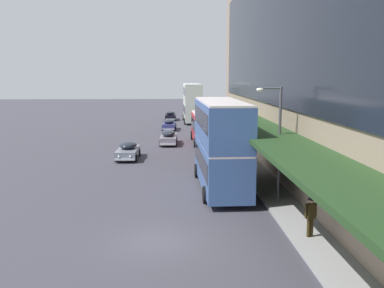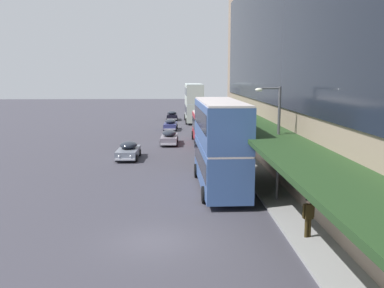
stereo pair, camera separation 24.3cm
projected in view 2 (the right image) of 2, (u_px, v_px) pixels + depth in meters
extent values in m
plane|color=#3E3C46|center=(155.00, 241.00, 19.22)|extent=(240.00, 240.00, 0.00)
cube|color=#223F1D|center=(299.00, 155.00, 18.84)|extent=(3.20, 72.00, 0.24)
cube|color=#B1242D|center=(206.00, 127.00, 46.80)|extent=(2.59, 9.03, 2.84)
cube|color=black|center=(206.00, 124.00, 46.75)|extent=(2.63, 8.31, 1.25)
cube|color=silver|center=(206.00, 114.00, 46.57)|extent=(2.49, 9.03, 0.12)
cube|color=black|center=(203.00, 113.00, 51.10)|extent=(1.25, 0.07, 0.36)
cylinder|color=black|center=(193.00, 135.00, 49.97)|extent=(0.26, 1.00, 1.00)
cylinder|color=black|center=(214.00, 135.00, 50.08)|extent=(0.26, 1.00, 1.00)
cylinder|color=black|center=(196.00, 143.00, 44.19)|extent=(0.26, 1.00, 1.00)
cylinder|color=black|center=(220.00, 143.00, 44.31)|extent=(0.26, 1.00, 1.00)
cube|color=silver|center=(194.00, 111.00, 68.30)|extent=(2.68, 9.82, 2.78)
cube|color=black|center=(194.00, 109.00, 68.24)|extent=(2.71, 9.04, 1.22)
cube|color=silver|center=(194.00, 102.00, 68.07)|extent=(2.58, 9.82, 0.12)
cube|color=silver|center=(194.00, 93.00, 67.84)|extent=(2.68, 9.82, 2.78)
cube|color=black|center=(194.00, 91.00, 67.79)|extent=(2.71, 9.04, 1.22)
cube|color=silver|center=(194.00, 84.00, 67.62)|extent=(2.58, 9.82, 0.12)
cube|color=black|center=(192.00, 85.00, 72.53)|extent=(1.29, 0.07, 0.36)
cylinder|color=black|center=(185.00, 117.00, 71.72)|extent=(0.26, 1.00, 1.00)
cylinder|color=black|center=(200.00, 117.00, 71.84)|extent=(0.26, 1.00, 1.00)
cylinder|color=black|center=(186.00, 121.00, 65.44)|extent=(0.26, 1.00, 1.00)
cylinder|color=black|center=(203.00, 121.00, 65.56)|extent=(0.26, 1.00, 1.00)
cube|color=#3C5C9A|center=(220.00, 164.00, 27.87)|extent=(2.83, 9.93, 2.62)
cube|color=black|center=(220.00, 160.00, 27.82)|extent=(2.85, 9.15, 1.15)
cube|color=silver|center=(220.00, 144.00, 27.66)|extent=(2.72, 9.93, 0.12)
cube|color=#3C5C9A|center=(220.00, 123.00, 27.44)|extent=(2.83, 9.93, 2.62)
cube|color=black|center=(220.00, 118.00, 27.39)|extent=(2.85, 9.15, 1.15)
cube|color=silver|center=(220.00, 102.00, 27.23)|extent=(2.72, 9.93, 0.12)
cube|color=black|center=(212.00, 102.00, 32.18)|extent=(1.30, 0.09, 0.36)
cylinder|color=black|center=(196.00, 171.00, 31.29)|extent=(0.27, 1.01, 1.00)
cylinder|color=black|center=(231.00, 170.00, 31.44)|extent=(0.27, 1.01, 1.00)
cylinder|color=black|center=(204.00, 195.00, 24.96)|extent=(0.27, 1.01, 1.00)
cylinder|color=black|center=(248.00, 194.00, 25.11)|extent=(0.27, 1.01, 1.00)
cube|color=gray|center=(169.00, 139.00, 46.48)|extent=(1.83, 4.76, 0.74)
ellipsoid|color=#1E232D|center=(169.00, 133.00, 46.14)|extent=(1.57, 2.63, 0.65)
cube|color=silver|center=(170.00, 138.00, 48.89)|extent=(1.62, 0.16, 0.14)
cube|color=silver|center=(168.00, 144.00, 44.14)|extent=(1.62, 0.16, 0.14)
sphere|color=silver|center=(166.00, 135.00, 48.82)|extent=(0.18, 0.18, 0.18)
sphere|color=silver|center=(174.00, 135.00, 48.83)|extent=(0.18, 0.18, 0.18)
cylinder|color=black|center=(162.00, 139.00, 47.96)|extent=(0.16, 0.64, 0.64)
cylinder|color=black|center=(177.00, 139.00, 47.98)|extent=(0.16, 0.64, 0.64)
cylinder|color=black|center=(161.00, 143.00, 45.07)|extent=(0.16, 0.64, 0.64)
cylinder|color=black|center=(177.00, 143.00, 45.09)|extent=(0.16, 0.64, 0.64)
cube|color=slate|center=(128.00, 152.00, 38.28)|extent=(1.89, 4.35, 0.71)
ellipsoid|color=#1E232D|center=(128.00, 145.00, 38.39)|extent=(1.62, 2.41, 0.64)
cube|color=silver|center=(125.00, 159.00, 36.14)|extent=(1.68, 0.17, 0.14)
cube|color=silver|center=(132.00, 150.00, 40.48)|extent=(1.68, 0.17, 0.14)
sphere|color=silver|center=(130.00, 156.00, 36.13)|extent=(0.18, 0.18, 0.18)
sphere|color=silver|center=(119.00, 156.00, 36.13)|extent=(0.18, 0.18, 0.18)
cylinder|color=black|center=(136.00, 158.00, 37.01)|extent=(0.16, 0.64, 0.64)
cylinder|color=black|center=(116.00, 158.00, 37.00)|extent=(0.16, 0.64, 0.64)
cylinder|color=black|center=(140.00, 153.00, 39.64)|extent=(0.16, 0.64, 0.64)
cylinder|color=black|center=(121.00, 153.00, 39.63)|extent=(0.16, 0.64, 0.64)
cube|color=navy|center=(171.00, 126.00, 58.84)|extent=(1.88, 4.42, 0.73)
ellipsoid|color=#1E232D|center=(170.00, 121.00, 58.53)|extent=(1.59, 2.46, 0.57)
cube|color=silver|center=(171.00, 125.00, 61.07)|extent=(1.60, 0.19, 0.14)
cube|color=silver|center=(170.00, 129.00, 56.68)|extent=(1.60, 0.19, 0.14)
sphere|color=silver|center=(168.00, 123.00, 61.01)|extent=(0.18, 0.18, 0.18)
sphere|color=silver|center=(175.00, 123.00, 61.00)|extent=(0.18, 0.18, 0.18)
cylinder|color=black|center=(165.00, 126.00, 60.22)|extent=(0.17, 0.65, 0.64)
cylinder|color=black|center=(177.00, 126.00, 60.21)|extent=(0.17, 0.65, 0.64)
cylinder|color=black|center=(164.00, 129.00, 57.56)|extent=(0.17, 0.65, 0.64)
cylinder|color=black|center=(176.00, 129.00, 57.55)|extent=(0.17, 0.65, 0.64)
cube|color=black|center=(172.00, 116.00, 72.03)|extent=(1.74, 4.43, 0.78)
ellipsoid|color=#1E232D|center=(172.00, 113.00, 71.71)|extent=(1.52, 2.44, 0.56)
cube|color=silver|center=(172.00, 116.00, 74.29)|extent=(1.61, 0.14, 0.14)
cube|color=silver|center=(172.00, 119.00, 69.84)|extent=(1.61, 0.14, 0.14)
sphere|color=silver|center=(169.00, 115.00, 74.19)|extent=(0.18, 0.18, 0.18)
sphere|color=silver|center=(175.00, 115.00, 74.24)|extent=(0.18, 0.18, 0.18)
cylinder|color=black|center=(167.00, 117.00, 73.38)|extent=(0.15, 0.64, 0.64)
cylinder|color=black|center=(177.00, 117.00, 73.46)|extent=(0.15, 0.64, 0.64)
cylinder|color=black|center=(167.00, 119.00, 70.69)|extent=(0.15, 0.64, 0.64)
cylinder|color=black|center=(177.00, 119.00, 70.77)|extent=(0.15, 0.64, 0.64)
cylinder|color=#322811|center=(306.00, 228.00, 19.26)|extent=(0.16, 0.16, 0.85)
cylinder|color=#322811|center=(309.00, 228.00, 19.32)|extent=(0.16, 0.16, 0.85)
cube|color=#322811|center=(309.00, 211.00, 19.17)|extent=(0.45, 0.35, 0.70)
cylinder|color=#322811|center=(304.00, 211.00, 19.08)|extent=(0.10, 0.10, 0.63)
cylinder|color=#322811|center=(314.00, 210.00, 19.25)|extent=(0.10, 0.10, 0.63)
sphere|color=tan|center=(309.00, 201.00, 19.10)|extent=(0.22, 0.22, 0.22)
cylinder|color=black|center=(309.00, 200.00, 19.08)|extent=(0.33, 0.33, 0.02)
cylinder|color=black|center=(309.00, 199.00, 19.07)|extent=(0.21, 0.21, 0.12)
cylinder|color=#4C4C51|center=(278.00, 144.00, 24.70)|extent=(0.16, 0.16, 6.62)
cylinder|color=#4C4C51|center=(270.00, 88.00, 24.17)|extent=(1.20, 0.10, 0.10)
ellipsoid|color=silver|center=(259.00, 90.00, 24.17)|extent=(0.44, 0.28, 0.20)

